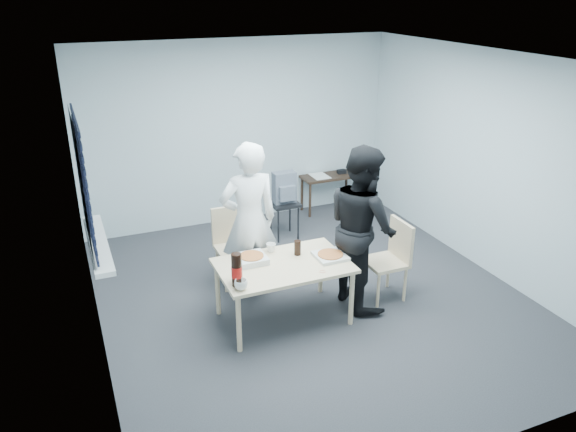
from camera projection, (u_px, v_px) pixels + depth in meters
name	position (u px, v px, depth m)	size (l,w,h in m)	color
room	(86.00, 191.00, 5.32)	(5.00, 5.00, 5.00)	#2B2A2E
dining_table	(283.00, 269.00, 5.68)	(1.32, 0.84, 0.64)	beige
chair_far	(232.00, 240.00, 6.50)	(0.42, 0.42, 0.89)	beige
chair_right	(392.00, 254.00, 6.16)	(0.42, 0.42, 0.89)	beige
person_white	(249.00, 221.00, 6.06)	(0.65, 0.42, 1.77)	white
person_black	(362.00, 227.00, 5.93)	(0.86, 0.47, 1.77)	black
side_table	(329.00, 180.00, 8.55)	(0.85, 0.38, 0.56)	#35201A
stool	(284.00, 210.00, 7.65)	(0.37, 0.37, 0.52)	black
backpack	(285.00, 188.00, 7.52)	(0.30, 0.22, 0.43)	slate
pizza_box_a	(252.00, 259.00, 5.70)	(0.29, 0.29, 0.07)	silver
pizza_box_b	(330.00, 256.00, 5.79)	(0.31, 0.31, 0.04)	silver
mug_a	(241.00, 285.00, 5.18)	(0.12, 0.12, 0.10)	white
mug_b	(271.00, 248.00, 5.90)	(0.10, 0.10, 0.09)	white
cola_glass	(298.00, 248.00, 5.83)	(0.07, 0.07, 0.16)	black
soda_bottle	(237.00, 270.00, 5.21)	(0.10, 0.10, 0.33)	black
plastic_cups	(238.00, 270.00, 5.30)	(0.09, 0.09, 0.22)	silver
rubber_band	(323.00, 272.00, 5.51)	(0.06, 0.06, 0.00)	red
papers	(320.00, 176.00, 8.48)	(0.24, 0.33, 0.01)	white
black_box	(342.00, 172.00, 8.60)	(0.13, 0.09, 0.06)	black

